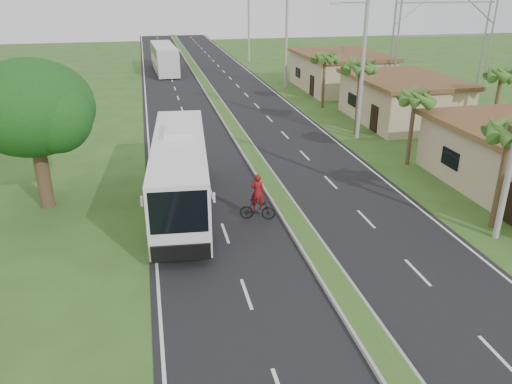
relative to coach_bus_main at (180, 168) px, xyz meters
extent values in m
plane|color=#33501D|center=(5.20, -8.35, -2.16)|extent=(180.00, 180.00, 0.00)
cube|color=black|center=(5.20, 11.65, -2.15)|extent=(14.00, 160.00, 0.02)
cube|color=gray|center=(5.20, 11.65, -2.06)|extent=(1.20, 160.00, 0.17)
cube|color=#33501D|center=(5.20, 11.65, -1.97)|extent=(0.95, 160.00, 0.02)
cube|color=silver|center=(-1.50, 11.65, -2.16)|extent=(0.12, 160.00, 0.01)
cube|color=silver|center=(11.90, 11.65, -2.16)|extent=(0.12, 160.00, 0.01)
cube|color=tan|center=(19.20, 13.65, -0.48)|extent=(7.00, 10.00, 3.35)
cube|color=#4E271B|center=(19.20, 13.65, 1.35)|extent=(7.60, 10.60, 0.32)
cube|color=tan|center=(19.20, 27.65, -0.41)|extent=(8.00, 11.00, 3.50)
cube|color=#4E271B|center=(19.20, 27.65, 1.50)|extent=(8.60, 11.60, 0.32)
cylinder|color=#473321|center=(14.20, -5.35, 0.34)|extent=(0.26, 0.26, 5.00)
cylinder|color=#473321|center=(14.60, 3.65, 0.14)|extent=(0.26, 0.26, 4.60)
cylinder|color=#473321|center=(14.00, 10.65, 0.54)|extent=(0.26, 0.26, 5.40)
cylinder|color=#473321|center=(14.50, 19.65, 0.24)|extent=(0.26, 0.26, 4.80)
cylinder|color=#473321|center=(22.70, 6.65, 0.44)|extent=(0.26, 0.26, 5.20)
cylinder|color=#473321|center=(-6.80, 1.65, -0.16)|extent=(0.70, 0.70, 4.00)
ellipsoid|color=#163F11|center=(-6.80, 1.65, 3.04)|extent=(6.00, 6.00, 4.68)
sphere|color=#163F11|center=(-8.20, 2.45, 2.54)|extent=(3.80, 3.80, 3.80)
sphere|color=#163F11|center=(-5.60, 0.65, 2.74)|extent=(3.40, 3.40, 3.40)
cylinder|color=gray|center=(13.70, 9.65, 3.84)|extent=(0.28, 0.28, 12.00)
cube|color=gray|center=(12.50, 9.65, 7.34)|extent=(2.40, 0.10, 0.10)
cylinder|color=gray|center=(13.70, 29.65, 3.34)|extent=(0.28, 0.28, 11.00)
cylinder|color=gray|center=(13.70, 49.65, 3.09)|extent=(0.28, 0.28, 10.50)
cylinder|color=gray|center=(22.20, 21.15, 3.84)|extent=(0.18, 0.18, 12.00)
cylinder|color=gray|center=(32.20, 21.15, 3.84)|extent=(0.18, 0.18, 12.00)
cylinder|color=gray|center=(22.20, 22.15, 3.84)|extent=(0.18, 0.18, 12.00)
cylinder|color=gray|center=(32.20, 22.15, 3.84)|extent=(0.18, 0.18, 12.00)
cube|color=gray|center=(27.20, 21.65, 3.84)|extent=(10.00, 0.14, 0.14)
cube|color=gray|center=(27.20, 21.65, 6.84)|extent=(10.00, 0.14, 0.14)
cube|color=white|center=(0.00, -0.06, -0.11)|extent=(3.52, 12.30, 3.18)
cube|color=black|center=(0.05, 0.55, 0.59)|extent=(3.37, 9.88, 1.27)
cube|color=black|center=(-0.50, -6.04, 0.40)|extent=(2.28, 0.33, 1.78)
cube|color=#AD0E0E|center=(-0.11, -1.27, -0.75)|extent=(3.00, 5.45, 0.56)
cube|color=yellow|center=(0.02, 0.25, -1.00)|extent=(2.82, 3.24, 0.25)
cube|color=white|center=(0.10, 1.15, 1.62)|extent=(1.61, 2.53, 0.28)
cylinder|color=black|center=(-1.46, -3.79, -1.63)|extent=(0.41, 1.07, 1.05)
cylinder|color=black|center=(0.82, -3.98, -1.63)|extent=(0.41, 1.07, 1.05)
cylinder|color=black|center=(-0.87, 3.26, -1.63)|extent=(0.41, 1.07, 1.05)
cylinder|color=black|center=(1.40, 3.07, -1.63)|extent=(0.41, 1.07, 1.05)
cube|color=silver|center=(1.22, 42.84, -0.37)|extent=(3.07, 11.86, 3.27)
cube|color=black|center=(1.20, 43.35, 0.62)|extent=(2.98, 8.80, 1.11)
cube|color=orange|center=(1.26, 41.81, -0.99)|extent=(2.85, 5.73, 0.36)
cylinder|color=black|center=(0.31, 37.93, -1.67)|extent=(0.35, 0.99, 0.98)
cylinder|color=black|center=(2.55, 38.03, -1.67)|extent=(0.35, 0.99, 0.98)
cylinder|color=black|center=(-0.09, 47.13, -1.67)|extent=(0.35, 0.99, 0.98)
cylinder|color=black|center=(2.15, 47.23, -1.67)|extent=(0.35, 0.99, 0.98)
imported|color=black|center=(3.49, -2.20, -1.63)|extent=(1.82, 0.99, 1.05)
imported|color=maroon|center=(3.49, -2.20, -0.70)|extent=(0.76, 0.61, 1.82)
camera|label=1|loc=(-1.30, -23.72, 8.58)|focal=35.00mm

